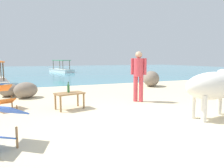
% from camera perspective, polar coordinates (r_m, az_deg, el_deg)
% --- Properties ---
extents(sand_beach, '(18.00, 14.00, 0.04)m').
position_cam_1_polar(sand_beach, '(4.55, 8.69, -11.15)').
color(sand_beach, beige).
rests_on(sand_beach, ground).
extents(water_surface, '(60.00, 36.00, 0.03)m').
position_cam_1_polar(water_surface, '(25.82, -17.69, 3.37)').
color(water_surface, teal).
rests_on(water_surface, ground).
extents(cow, '(2.02, 0.63, 1.14)m').
position_cam_1_polar(cow, '(5.44, 26.27, -0.48)').
color(cow, silver).
rests_on(cow, sand_beach).
extents(low_bench_table, '(0.84, 0.61, 0.46)m').
position_cam_1_polar(low_bench_table, '(5.88, -11.48, -3.08)').
color(low_bench_table, olive).
rests_on(low_bench_table, sand_beach).
extents(bottle, '(0.07, 0.07, 0.30)m').
position_cam_1_polar(bottle, '(5.92, -11.78, -1.11)').
color(bottle, '#2D6B38').
rests_on(bottle, low_bench_table).
extents(deck_chair_near, '(0.75, 0.90, 0.68)m').
position_cam_1_polar(deck_chair_near, '(6.46, -27.78, -2.81)').
color(deck_chair_near, olive).
rests_on(deck_chair_near, sand_beach).
extents(person_standing, '(0.41, 0.37, 1.62)m').
position_cam_1_polar(person_standing, '(6.78, 7.24, 3.13)').
color(person_standing, '#CC3D47').
rests_on(person_standing, sand_beach).
extents(shore_rock_large, '(0.95, 0.96, 0.48)m').
position_cam_1_polar(shore_rock_large, '(8.60, -26.34, -1.50)').
color(shore_rock_large, gray).
rests_on(shore_rock_large, sand_beach).
extents(shore_rock_medium, '(1.28, 1.31, 0.78)m').
position_cam_1_polar(shore_rock_medium, '(10.77, 10.63, 1.45)').
color(shore_rock_medium, gray).
rests_on(shore_rock_medium, sand_beach).
extents(shore_rock_small, '(1.01, 0.92, 0.56)m').
position_cam_1_polar(shore_rock_small, '(8.04, -22.43, -1.54)').
color(shore_rock_small, gray).
rests_on(shore_rock_small, sand_beach).
extents(boat_white, '(2.26, 3.85, 1.29)m').
position_cam_1_polar(boat_white, '(23.00, -13.63, 3.83)').
color(boat_white, white).
rests_on(boat_white, water_surface).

